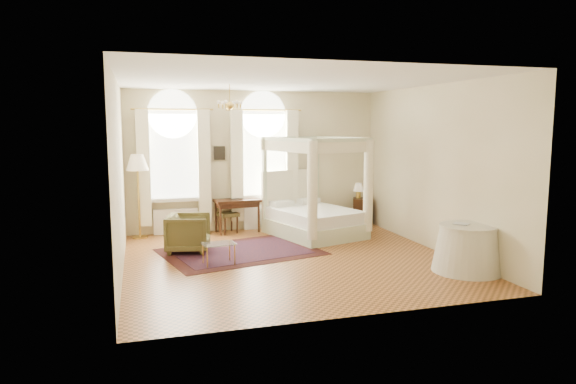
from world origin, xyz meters
name	(u,v)px	position (x,y,z in m)	size (l,w,h in m)	color
ground	(290,259)	(0.00, 0.00, 0.00)	(6.00, 6.00, 0.00)	#AE6732
room_walls	(291,154)	(0.00, 0.00, 1.98)	(6.00, 6.00, 6.00)	beige
window_left	(174,170)	(-1.90, 2.87, 1.49)	(1.62, 0.27, 3.29)	silver
window_right	(264,168)	(0.20, 2.87, 1.49)	(1.62, 0.27, 3.29)	silver
chandelier	(230,105)	(-0.90, 1.20, 2.91)	(0.51, 0.45, 0.50)	#B5903C
wall_pictures	(258,151)	(0.09, 2.97, 1.89)	(2.54, 0.03, 0.39)	black
canopy_bed	(315,214)	(1.12, 1.82, 0.51)	(2.19, 2.44, 2.23)	beige
nightstand	(362,212)	(2.70, 2.70, 0.34)	(0.47, 0.42, 0.67)	#381C0F
nightstand_lamp	(359,188)	(2.62, 2.79, 0.92)	(0.26, 0.26, 0.38)	#B5903C
writing_desk	(237,204)	(-0.49, 2.70, 0.67)	(1.09, 0.64, 0.78)	#381C0F
laptop	(235,199)	(-0.54, 2.69, 0.79)	(0.32, 0.21, 0.03)	black
stool	(228,216)	(-0.72, 2.68, 0.40)	(0.51, 0.51, 0.48)	#49431F
armchair	(188,233)	(-1.78, 1.15, 0.38)	(0.81, 0.83, 0.75)	#4A431F
coffee_table	(219,245)	(-1.35, 0.02, 0.36)	(0.62, 0.46, 0.39)	white
floor_lamp	(137,167)	(-2.70, 2.70, 1.59)	(0.48, 0.48, 1.87)	#B5903C
oriental_rug	(241,252)	(-0.79, 0.82, 0.01)	(3.36, 2.75, 0.01)	#3A130E
side_table	(468,249)	(2.70, -1.60, 0.40)	(1.19, 1.19, 0.81)	beige
book	(460,225)	(2.53, -1.59, 0.82)	(0.19, 0.25, 0.02)	black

